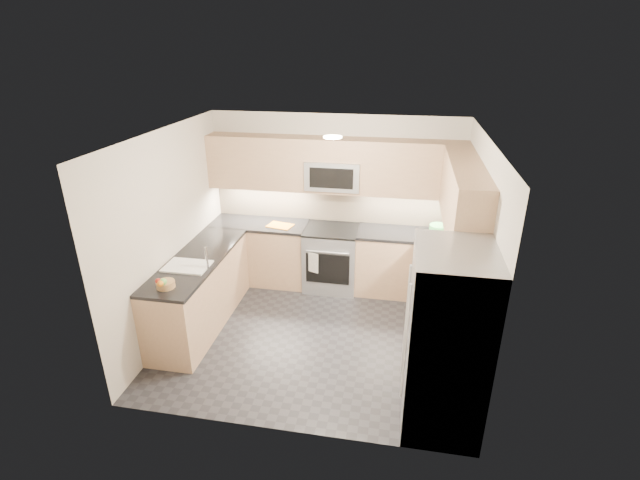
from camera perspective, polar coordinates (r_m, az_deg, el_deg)
The scene contains 36 objects.
floor at distance 5.98m, azimuth -0.61°, elevation -11.49°, with size 3.60×3.20×0.00m, color black.
ceiling at distance 4.99m, azimuth -0.74°, elevation 12.75°, with size 3.60×3.20×0.02m, color beige.
wall_back at distance 6.84m, azimuth 1.89°, elevation 4.87°, with size 3.60×0.02×2.50m, color #BBB1A3.
wall_front at distance 3.99m, azimuth -5.10°, elevation -9.67°, with size 3.60×0.02×2.50m, color #BBB1A3.
wall_left at distance 5.95m, azimuth -17.94°, elevation 0.80°, with size 0.02×3.20×2.50m, color #BBB1A3.
wall_right at distance 5.35m, azimuth 18.62°, elevation -1.86°, with size 0.02×3.20×2.50m, color #BBB1A3.
base_cab_back_left at distance 7.10m, azimuth -7.30°, elevation -1.56°, with size 1.42×0.60×0.90m, color tan.
base_cab_back_right at distance 6.80m, azimuth 10.54°, elevation -2.94°, with size 1.42×0.60×0.90m, color tan.
base_cab_right at distance 5.81m, azimuth 14.49°, elevation -8.18°, with size 0.60×1.70×0.90m, color tan.
base_cab_peninsula at distance 6.16m, azimuth -14.54°, elevation -6.26°, with size 0.60×2.00×0.90m, color tan.
countertop_back_left at distance 6.91m, azimuth -7.50°, elevation 1.98°, with size 1.42×0.63×0.04m, color black.
countertop_back_right at distance 6.61m, azimuth 10.84°, elevation 0.72°, with size 1.42×0.63×0.04m, color black.
countertop_right at distance 5.59m, azimuth 14.97°, elevation -4.07°, with size 0.63×1.70×0.04m, color black.
countertop_peninsula at distance 5.95m, azimuth -14.99°, elevation -2.32°, with size 0.63×2.00×0.04m, color black.
upper_cab_back at distance 6.51m, azimuth 1.72°, elevation 9.19°, with size 3.60×0.35×0.75m, color tan.
upper_cab_right at distance 5.38m, azimuth 17.21°, elevation 5.06°, with size 0.35×1.95×0.75m, color tan.
backsplash_back at distance 6.85m, azimuth 1.87°, elevation 4.42°, with size 3.60×0.01×0.51m, color tan.
backsplash_right at distance 5.78m, azimuth 17.97°, elevation -0.47°, with size 0.01×2.30×0.51m, color tan.
gas_range at distance 6.84m, azimuth 1.39°, elevation -2.31°, with size 0.76×0.65×0.91m, color #93959A.
range_cooktop at distance 6.65m, azimuth 1.43°, elevation 1.26°, with size 0.76×0.65×0.03m, color black.
oven_door_glass at distance 6.55m, azimuth 0.94°, elevation -3.58°, with size 0.62×0.02×0.45m, color black.
oven_handle at distance 6.41m, azimuth 0.92°, elevation -1.52°, with size 0.02×0.02×0.60m, color #B2B5BA.
microwave at distance 6.52m, azimuth 1.67°, elevation 8.07°, with size 0.76×0.40×0.40m, color #A0A3A8.
microwave_door at distance 6.32m, azimuth 1.39°, elevation 7.59°, with size 0.60×0.01×0.28m, color black.
refrigerator at distance 4.48m, azimuth 15.31°, elevation -11.85°, with size 0.70×0.90×1.80m, color gray.
fridge_handle_left at distance 4.28m, azimuth 10.50°, elevation -12.39°, with size 0.02×0.02×1.20m, color #B2B5BA.
fridge_handle_right at distance 4.57m, azimuth 10.55°, elevation -9.78°, with size 0.02×0.02×1.20m, color #B2B5BA.
sink_basin at distance 5.77m, azimuth -15.96°, elevation -3.73°, with size 0.52×0.38×0.16m, color white.
faucet at distance 5.58m, azimuth -13.78°, elevation -2.16°, with size 0.03×0.03×0.28m, color silver.
utensil_bowl at distance 6.61m, azimuth 14.35°, elevation 1.23°, with size 0.25×0.25×0.14m, color #53C35B.
cutting_board at distance 6.75m, azimuth -4.93°, elevation 1.78°, with size 0.35×0.25×0.01m, color orange.
fruit_basket at distance 5.34m, azimuth -18.46°, elevation -5.21°, with size 0.20×0.20×0.07m, color #A87D4E.
fruit_apple at distance 5.26m, azimuth -19.29°, elevation -4.79°, with size 0.06×0.06×0.06m, color #A71F13.
fruit_pear at distance 5.23m, azimuth -18.74°, elevation -4.89°, with size 0.08×0.08×0.08m, color #6AB74E.
dish_towel_check at distance 6.50m, azimuth -0.82°, elevation -2.82°, with size 0.16×0.01×0.29m, color silver.
fruit_orange at distance 5.20m, azimuth -19.06°, elevation -5.11°, with size 0.07×0.07×0.07m, color orange.
Camera 1 is at (0.94, -4.81, 3.43)m, focal length 26.00 mm.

